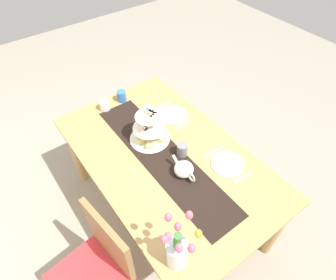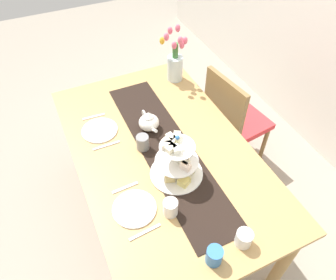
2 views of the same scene
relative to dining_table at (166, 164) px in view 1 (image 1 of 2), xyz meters
The scene contains 17 objects.
ground_plane 0.67m from the dining_table, ahead, with size 8.00×8.00×0.00m, color gray.
dining_table is the anchor object (origin of this frame).
chair_left 0.81m from the dining_table, 111.56° to the left, with size 0.47×0.47×0.91m.
table_runner 0.11m from the dining_table, 90.00° to the left, with size 1.36×0.30×0.00m, color black.
tiered_cake_stand 0.28m from the dining_table, ahead, with size 0.30×0.30×0.30m.
teapot 0.26m from the dining_table, behind, with size 0.24×0.13×0.14m.
tulip_vase 0.78m from the dining_table, 148.41° to the left, with size 0.21×0.18×0.40m.
cream_jug 0.73m from the dining_table, ahead, with size 0.08×0.08×0.09m, color white.
dinner_plate_left 0.45m from the dining_table, 136.88° to the right, with size 0.23×0.23×0.01m, color white.
fork_left 0.56m from the dining_table, 147.27° to the right, with size 0.02×0.15×0.01m, color silver.
knife_left 0.36m from the dining_table, 120.11° to the right, with size 0.01×0.17×0.01m, color silver.
dinner_plate_right 0.45m from the dining_table, 43.16° to the right, with size 0.23×0.23×0.01m, color white.
fork_right 0.36m from the dining_table, 59.95° to the right, with size 0.02×0.15×0.01m, color silver.
knife_right 0.56m from the dining_table, 32.75° to the right, with size 0.01×0.17×0.01m, color silver.
mug_grey 0.19m from the dining_table, 121.00° to the right, with size 0.08×0.08×0.10m, color slate.
mug_white_text 0.46m from the dining_table, 18.30° to the right, with size 0.08×0.08×0.10m, color white.
mug_orange 0.74m from the dining_table, ahead, with size 0.08×0.08×0.10m, color #3370B7.
Camera 1 is at (-1.07, 0.77, 2.33)m, focal length 30.78 mm.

